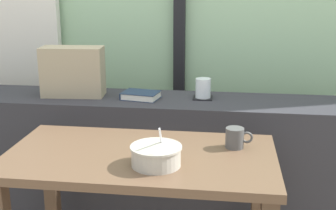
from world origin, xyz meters
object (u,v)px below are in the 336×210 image
object	(u,v)px
breakfast_table	(142,184)
ceramic_mug	(235,138)
juice_glass	(203,89)
closed_book	(141,95)
throw_pillow	(73,72)
coaster_square	(203,98)
soup_bowl	(156,156)

from	to	relation	value
breakfast_table	ceramic_mug	world-z (taller)	ceramic_mug
juice_glass	closed_book	distance (m)	0.33
juice_glass	ceramic_mug	size ratio (longest dim) A/B	0.89
throw_pillow	ceramic_mug	world-z (taller)	throw_pillow
ceramic_mug	closed_book	bearing A→B (deg)	137.33
breakfast_table	throw_pillow	distance (m)	0.82
coaster_square	ceramic_mug	distance (m)	0.52
throw_pillow	juice_glass	bearing A→B (deg)	2.92
coaster_square	throw_pillow	size ratio (longest dim) A/B	0.31
juice_glass	ceramic_mug	distance (m)	0.53
coaster_square	breakfast_table	bearing A→B (deg)	-108.94
breakfast_table	soup_bowl	distance (m)	0.22
coaster_square	ceramic_mug	xyz separation A→B (m)	(0.16, -0.50, -0.03)
throw_pillow	ceramic_mug	xyz separation A→B (m)	(0.85, -0.46, -0.16)
soup_bowl	throw_pillow	bearing A→B (deg)	128.83
closed_book	throw_pillow	bearing A→B (deg)	177.86
closed_book	ceramic_mug	size ratio (longest dim) A/B	1.81
closed_book	soup_bowl	world-z (taller)	soup_bowl
soup_bowl	breakfast_table	bearing A→B (deg)	126.03
throw_pillow	closed_book	bearing A→B (deg)	-2.14
juice_glass	coaster_square	bearing A→B (deg)	0.00
soup_bowl	juice_glass	bearing A→B (deg)	79.70
breakfast_table	throw_pillow	xyz separation A→B (m)	(-0.47, 0.58, 0.34)
coaster_square	soup_bowl	distance (m)	0.73
closed_book	throw_pillow	world-z (taller)	throw_pillow
closed_book	ceramic_mug	distance (m)	0.66
juice_glass	closed_book	bearing A→B (deg)	-171.42
breakfast_table	closed_book	size ratio (longest dim) A/B	5.31
juice_glass	breakfast_table	bearing A→B (deg)	-108.94
juice_glass	soup_bowl	distance (m)	0.74
breakfast_table	coaster_square	xyz separation A→B (m)	(0.21, 0.61, 0.21)
coaster_square	ceramic_mug	bearing A→B (deg)	-71.68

